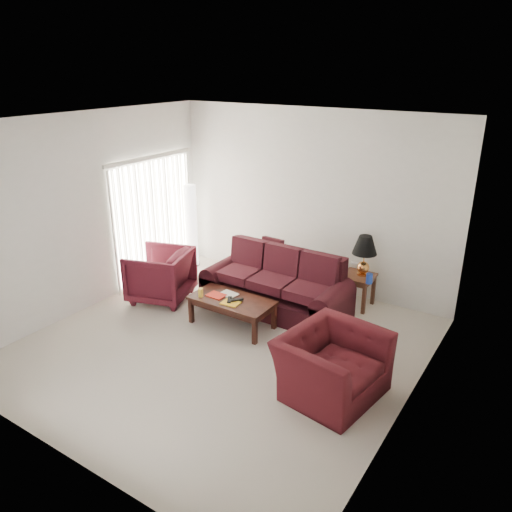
{
  "coord_description": "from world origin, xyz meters",
  "views": [
    {
      "loc": [
        3.63,
        -4.73,
        3.64
      ],
      "look_at": [
        0.0,
        0.85,
        1.05
      ],
      "focal_mm": 35.0,
      "sensor_mm": 36.0,
      "label": 1
    }
  ],
  "objects_px": {
    "sofa": "(275,283)",
    "floor_lamp": "(191,226)",
    "end_table": "(357,290)",
    "armchair_left": "(160,275)",
    "coffee_table": "(232,312)",
    "armchair_right": "(332,365)"
  },
  "relations": [
    {
      "from": "sofa",
      "to": "floor_lamp",
      "type": "bearing_deg",
      "value": 159.29
    },
    {
      "from": "end_table",
      "to": "armchair_left",
      "type": "xyz_separation_m",
      "value": [
        -2.78,
        -1.51,
        0.16
      ]
    },
    {
      "from": "sofa",
      "to": "coffee_table",
      "type": "distance_m",
      "value": 0.85
    },
    {
      "from": "floor_lamp",
      "to": "sofa",
      "type": "bearing_deg",
      "value": -18.06
    },
    {
      "from": "end_table",
      "to": "armchair_left",
      "type": "distance_m",
      "value": 3.17
    },
    {
      "from": "end_table",
      "to": "floor_lamp",
      "type": "relative_size",
      "value": 0.33
    },
    {
      "from": "sofa",
      "to": "end_table",
      "type": "distance_m",
      "value": 1.33
    },
    {
      "from": "sofa",
      "to": "floor_lamp",
      "type": "xyz_separation_m",
      "value": [
        -2.29,
        0.75,
        0.33
      ]
    },
    {
      "from": "end_table",
      "to": "floor_lamp",
      "type": "height_order",
      "value": "floor_lamp"
    },
    {
      "from": "sofa",
      "to": "armchair_right",
      "type": "bearing_deg",
      "value": -44.13
    },
    {
      "from": "end_table",
      "to": "floor_lamp",
      "type": "distance_m",
      "value": 3.34
    },
    {
      "from": "end_table",
      "to": "floor_lamp",
      "type": "bearing_deg",
      "value": -178.27
    },
    {
      "from": "coffee_table",
      "to": "sofa",
      "type": "bearing_deg",
      "value": 77.81
    },
    {
      "from": "floor_lamp",
      "to": "coffee_table",
      "type": "height_order",
      "value": "floor_lamp"
    },
    {
      "from": "sofa",
      "to": "coffee_table",
      "type": "relative_size",
      "value": 1.86
    },
    {
      "from": "armchair_right",
      "to": "sofa",
      "type": "bearing_deg",
      "value": 57.38
    },
    {
      "from": "sofa",
      "to": "armchair_left",
      "type": "height_order",
      "value": "sofa"
    },
    {
      "from": "sofa",
      "to": "end_table",
      "type": "bearing_deg",
      "value": 37.38
    },
    {
      "from": "end_table",
      "to": "coffee_table",
      "type": "xyz_separation_m",
      "value": [
        -1.29,
        -1.6,
        -0.05
      ]
    },
    {
      "from": "armchair_left",
      "to": "armchair_right",
      "type": "bearing_deg",
      "value": 59.47
    },
    {
      "from": "end_table",
      "to": "sofa",
      "type": "bearing_deg",
      "value": -139.96
    },
    {
      "from": "armchair_left",
      "to": "sofa",
      "type": "bearing_deg",
      "value": 92.84
    }
  ]
}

